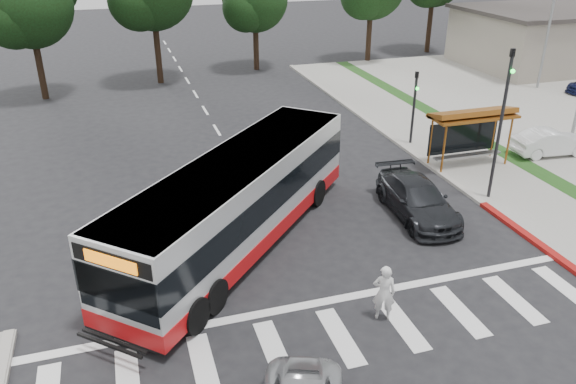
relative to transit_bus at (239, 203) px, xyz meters
name	(u,v)px	position (x,y,z in m)	size (l,w,h in m)	color
ground	(289,250)	(1.56, -1.05, -1.69)	(140.00, 140.00, 0.00)	black
sidewalk_east	(438,144)	(12.56, 6.95, -1.63)	(4.00, 40.00, 0.12)	gray
curb_east	(405,148)	(10.56, 6.95, -1.61)	(0.30, 40.00, 0.15)	#9E9991
curb_east_red	(530,238)	(10.56, -3.05, -1.61)	(0.32, 6.00, 0.15)	maroon
commercial_building	(553,39)	(31.56, 20.95, 0.51)	(14.00, 10.00, 4.40)	gray
building_roof_cap	(559,10)	(31.56, 20.95, 2.86)	(14.60, 10.60, 0.30)	#383330
crosswalk_ladder	(340,336)	(1.56, -6.05, -1.68)	(18.00, 2.60, 0.01)	silver
bus_shelter	(471,120)	(12.36, 4.05, 0.67)	(4.20, 1.60, 2.86)	brown
traffic_signal_ne_tall	(503,114)	(11.16, 0.44, 2.19)	(0.18, 0.37, 6.50)	black
traffic_signal_ne_short	(415,100)	(11.16, 7.44, 0.79)	(0.18, 0.37, 4.00)	black
lot_light_mid	(553,4)	(25.56, 14.95, 4.22)	(1.90, 0.35, 9.01)	gray
tree_north_c	(29,3)	(-8.36, 23.01, 4.61)	(6.16, 5.74, 9.30)	black
transit_bus	(239,203)	(0.00, 0.00, 0.00)	(2.83, 13.05, 3.37)	silver
pedestrian	(384,293)	(3.10, -5.63, -0.76)	(0.68, 0.44, 1.86)	silver
dark_sedan	(417,199)	(7.39, 0.03, -0.94)	(2.08, 5.11, 1.48)	black
parked_car_1	(551,142)	(17.19, 3.80, -0.93)	(1.40, 4.00, 1.32)	silver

